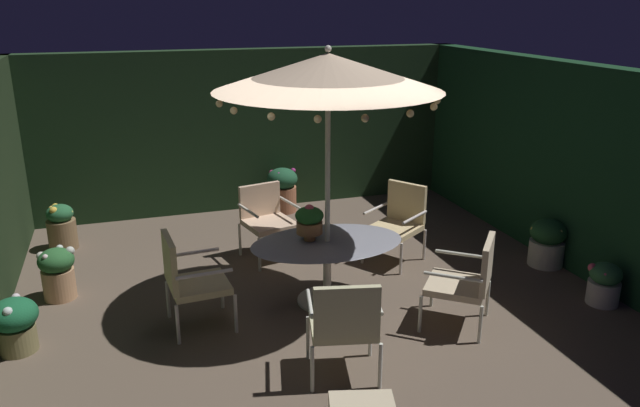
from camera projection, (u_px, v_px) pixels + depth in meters
name	position (u px, v px, depth m)	size (l,w,h in m)	color
ground_plane	(316.00, 302.00, 7.01)	(7.16, 7.59, 0.02)	brown
hedge_backdrop_rear	(247.00, 130.00, 9.91)	(7.16, 0.30, 2.53)	#1D351D
hedge_backdrop_right	(581.00, 169.00, 7.62)	(0.30, 7.59, 2.53)	#14371E
patio_dining_table	(327.00, 255.00, 6.85)	(1.71, 1.12, 0.73)	silver
patio_umbrella	(328.00, 73.00, 6.23)	(2.36, 2.36, 2.82)	silver
centerpiece_planter	(309.00, 220.00, 6.76)	(0.31, 0.31, 0.41)	#A86C40
patio_chair_north	(345.00, 322.00, 5.40)	(0.73, 0.68, 0.99)	silver
patio_chair_northeast	(468.00, 278.00, 6.33)	(0.88, 0.88, 0.98)	silver
patio_chair_east	(399.00, 219.00, 8.00)	(0.85, 0.84, 1.00)	silver
patio_chair_southeast	(266.00, 216.00, 8.09)	(0.76, 0.75, 0.95)	silver
patio_chair_south	(188.00, 277.00, 6.29)	(0.66, 0.66, 1.02)	silver
potted_plant_back_left	(604.00, 283.00, 6.90)	(0.35, 0.35, 0.48)	beige
potted_plant_left_far	(282.00, 188.00, 9.90)	(0.49, 0.49, 0.71)	#B16948
potted_plant_back_right	(58.00, 272.00, 7.00)	(0.41, 0.40, 0.60)	tan
potted_plant_right_near	(61.00, 226.00, 8.41)	(0.38, 0.38, 0.63)	olive
potted_plant_back_center	(547.00, 242.00, 7.89)	(0.46, 0.46, 0.61)	beige
potted_plant_front_corner	(15.00, 323.00, 5.94)	(0.45, 0.45, 0.55)	olive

